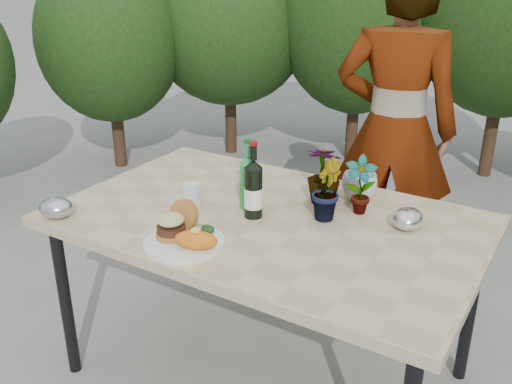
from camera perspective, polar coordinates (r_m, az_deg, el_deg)
The scene contains 18 objects.
ground at distance 2.60m, azimuth 0.97°, elevation -17.57°, with size 80.00×80.00×0.00m, color slate.
patio_table at distance 2.21m, azimuth 1.09°, elevation -3.79°, with size 1.60×1.00×0.75m.
shrub_hedge at distance 3.61m, azimuth 16.82°, elevation 13.47°, with size 6.77×5.19×2.33m.
dinner_plate at distance 2.00m, azimuth -7.19°, elevation -5.05°, with size 0.28×0.28×0.01m, color white.
burger_stack at distance 2.02m, azimuth -8.15°, elevation -3.11°, with size 0.11×0.16×0.11m.
sweet_potato at distance 1.93m, azimuth -6.02°, elevation -4.79°, with size 0.15×0.08×0.06m, color orange.
grilled_veg at distance 2.04m, azimuth -5.21°, elevation -3.65°, with size 0.08×0.05×0.03m.
wine_bottle at distance 2.14m, azimuth -0.27°, elevation 0.23°, with size 0.07×0.07×0.30m.
sparkling_water at distance 2.22m, azimuth -0.79°, elevation 0.89°, with size 0.07×0.07×0.28m.
plastic_cup at distance 2.27m, azimuth -6.46°, elevation -0.32°, with size 0.07×0.07×0.10m, color silver.
seedling_left at distance 2.21m, azimuth 10.38°, elevation 0.65°, with size 0.12×0.08×0.23m, color #2F6020.
seedling_mid at distance 2.15m, azimuth 6.97°, elevation 0.24°, with size 0.13×0.10×0.23m, color #26521C.
seedling_right at distance 2.29m, azimuth 6.79°, elevation 1.76°, with size 0.13×0.13×0.24m, color #26591E.
blue_bowl at distance 2.36m, azimuth 10.29°, elevation 0.55°, with size 0.14×0.14×0.11m, color silver.
foil_packet_left at distance 2.29m, azimuth -19.38°, elevation -1.52°, with size 0.13×0.11×0.08m, color #B3B5BA.
foil_packet_right at distance 2.15m, azimuth 14.97°, elevation -2.61°, with size 0.13×0.11×0.08m, color silver.
person at distance 2.99m, azimuth 13.70°, elevation 6.01°, with size 0.62×0.41×1.71m, color #8C5A46.
terracotta_pot at distance 4.59m, azimuth -5.36°, elevation 2.14°, with size 0.17×0.17×0.14m.
Camera 1 is at (1.01, -1.71, 1.68)m, focal length 40.00 mm.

